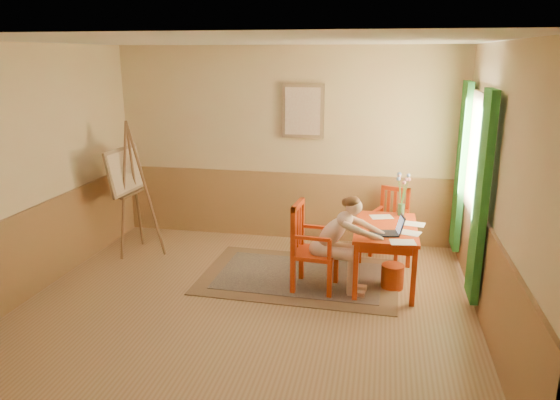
% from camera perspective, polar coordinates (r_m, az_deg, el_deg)
% --- Properties ---
extents(room, '(5.04, 4.54, 2.84)m').
position_cam_1_polar(room, '(5.51, -3.67, 2.14)').
color(room, tan).
rests_on(room, ground).
extents(wainscot, '(5.00, 4.50, 1.00)m').
position_cam_1_polar(wainscot, '(6.50, -1.74, -3.99)').
color(wainscot, tan).
rests_on(wainscot, room).
extents(window, '(0.12, 2.01, 2.20)m').
position_cam_1_polar(window, '(6.50, 20.14, 2.79)').
color(window, white).
rests_on(window, room).
extents(wall_portrait, '(0.60, 0.05, 0.76)m').
position_cam_1_polar(wall_portrait, '(7.50, 2.49, 9.61)').
color(wall_portrait, '#947654').
rests_on(wall_portrait, room).
extents(rug, '(2.44, 1.67, 0.02)m').
position_cam_1_polar(rug, '(6.60, 2.15, -8.27)').
color(rug, '#8C7251').
rests_on(rug, room).
extents(table, '(0.73, 1.20, 0.72)m').
position_cam_1_polar(table, '(6.33, 11.39, -3.59)').
color(table, red).
rests_on(table, room).
extents(chair_left, '(0.52, 0.50, 1.04)m').
position_cam_1_polar(chair_left, '(6.11, 3.37, -5.09)').
color(chair_left, red).
rests_on(chair_left, room).
extents(chair_back, '(0.53, 0.54, 0.92)m').
position_cam_1_polar(chair_back, '(7.35, 11.91, -2.32)').
color(chair_back, red).
rests_on(chair_back, room).
extents(figure, '(0.87, 0.40, 1.16)m').
position_cam_1_polar(figure, '(6.02, 6.43, -4.29)').
color(figure, beige).
rests_on(figure, room).
extents(laptop, '(0.40, 0.28, 0.22)m').
position_cam_1_polar(laptop, '(6.03, 11.79, -3.26)').
color(laptop, '#1E2338').
rests_on(laptop, table).
extents(papers, '(0.68, 1.13, 0.00)m').
position_cam_1_polar(papers, '(6.26, 12.99, -3.02)').
color(papers, white).
rests_on(papers, table).
extents(vase, '(0.19, 0.27, 0.54)m').
position_cam_1_polar(vase, '(6.73, 13.09, 0.44)').
color(vase, '#3F724C').
rests_on(vase, table).
extents(wastebasket, '(0.35, 0.35, 0.29)m').
position_cam_1_polar(wastebasket, '(6.40, 12.10, -8.10)').
color(wastebasket, '#C44013').
rests_on(wastebasket, room).
extents(easel, '(0.63, 0.82, 1.84)m').
position_cam_1_polar(easel, '(7.39, -16.19, 2.53)').
color(easel, brown).
rests_on(easel, room).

